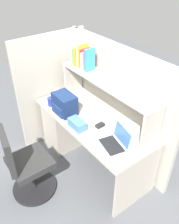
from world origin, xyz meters
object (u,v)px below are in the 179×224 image
backpack (64,104)px  tissue_box (77,124)px  snack_canister (51,102)px  paper_cup (56,93)px  laptop (116,142)px  computer_mouse (100,125)px  office_chair (26,167)px

backpack → tissue_box: (0.34, -0.05, -0.07)m
backpack → snack_canister: (-0.24, -0.05, -0.07)m
paper_cup → backpack: bearing=-14.8°
backpack → paper_cup: 0.41m
paper_cup → tissue_box: size_ratio=0.49×
paper_cup → snack_canister: 0.22m
laptop → snack_canister: (-1.07, -0.15, 0.00)m
tissue_box → snack_canister: snack_canister is taller
backpack → tissue_box: backpack is taller
computer_mouse → tissue_box: (-0.14, -0.22, 0.03)m
backpack → office_chair: (0.23, -0.69, -0.46)m
computer_mouse → office_chair: (-0.25, -0.86, -0.35)m
backpack → snack_canister: 0.26m
paper_cup → snack_canister: bearing=-45.9°
laptop → paper_cup: 1.22m
computer_mouse → snack_canister: (-0.72, -0.22, 0.04)m
backpack → paper_cup: backpack is taller
backpack → office_chair: bearing=-71.4°
backpack → office_chair: backpack is taller
computer_mouse → laptop: bearing=-12.8°
snack_canister → paper_cup: bearing=134.1°
computer_mouse → office_chair: office_chair is taller
computer_mouse → office_chair: size_ratio=0.11×
paper_cup → office_chair: office_chair is taller
laptop → paper_cup: bearing=179.8°
snack_canister → office_chair: size_ratio=0.12×
paper_cup → computer_mouse: bearing=4.2°
snack_canister → office_chair: bearing=-53.3°
snack_canister → office_chair: (0.47, -0.64, -0.39)m
snack_canister → computer_mouse: bearing=16.9°
laptop → paper_cup: (-1.22, 0.00, 0.00)m
snack_canister → office_chair: 0.88m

